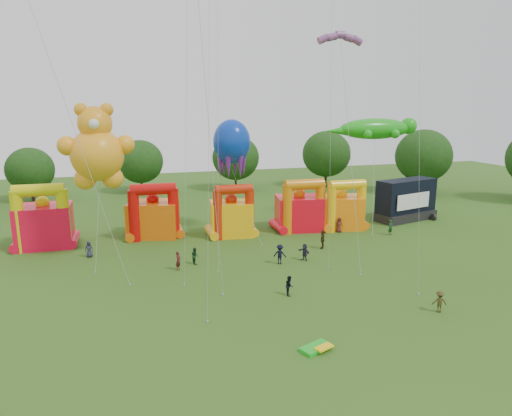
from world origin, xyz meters
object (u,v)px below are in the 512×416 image
object	(u,v)px
bouncy_castle_2	(232,216)
stage_trailer	(406,200)
teddy_bear_kite	(97,161)
gecko_kite	(374,173)
spectator_4	(323,240)
bouncy_castle_0	(44,223)
spectator_0	(89,249)
octopus_kite	(238,172)

from	to	relation	value
bouncy_castle_2	stage_trailer	world-z (taller)	bouncy_castle_2
teddy_bear_kite	gecko_kite	bearing A→B (deg)	9.29
gecko_kite	spectator_4	bearing A→B (deg)	-141.83
teddy_bear_kite	bouncy_castle_2	bearing A→B (deg)	17.69
teddy_bear_kite	gecko_kite	xyz separation A→B (m)	(32.42, 5.30, -3.18)
bouncy_castle_0	gecko_kite	bearing A→B (deg)	-0.75
bouncy_castle_0	spectator_0	distance (m)	6.98
bouncy_castle_0	teddy_bear_kite	size ratio (longest dim) A/B	0.46
bouncy_castle_2	bouncy_castle_0	bearing A→B (deg)	176.03
octopus_kite	spectator_0	distance (m)	18.17
bouncy_castle_2	gecko_kite	bearing A→B (deg)	2.71
gecko_kite	spectator_0	bearing A→B (deg)	-172.58
gecko_kite	spectator_4	distance (m)	14.51
stage_trailer	octopus_kite	bearing A→B (deg)	179.88
octopus_kite	spectator_4	bearing A→B (deg)	-51.16
bouncy_castle_2	spectator_4	distance (m)	10.98
bouncy_castle_2	spectator_4	world-z (taller)	bouncy_castle_2
bouncy_castle_0	teddy_bear_kite	world-z (taller)	teddy_bear_kite
octopus_kite	bouncy_castle_0	bearing A→B (deg)	179.23
bouncy_castle_0	octopus_kite	distance (m)	21.47
teddy_bear_kite	spectator_0	world-z (taller)	teddy_bear_kite
teddy_bear_kite	octopus_kite	xyz separation A→B (m)	(14.95, 5.53, -2.34)
teddy_bear_kite	spectator_4	xyz separation A→B (m)	(21.83, -3.02, -8.58)
bouncy_castle_0	teddy_bear_kite	bearing A→B (deg)	-43.95
bouncy_castle_0	bouncy_castle_2	bearing A→B (deg)	-3.97
stage_trailer	spectator_4	size ratio (longest dim) A/B	4.54
spectator_4	octopus_kite	bearing A→B (deg)	-102.27
bouncy_castle_0	gecko_kite	distance (m)	38.63
spectator_0	spectator_4	size ratio (longest dim) A/B	0.83
bouncy_castle_0	gecko_kite	xyz separation A→B (m)	(38.44, -0.50, 3.75)
spectator_0	bouncy_castle_2	bearing A→B (deg)	19.06
stage_trailer	teddy_bear_kite	size ratio (longest dim) A/B	0.60
spectator_0	spectator_4	distance (m)	23.57
teddy_bear_kite	bouncy_castle_0	bearing A→B (deg)	136.05
stage_trailer	spectator_4	bearing A→B (deg)	-151.51
bouncy_castle_0	spectator_4	size ratio (longest dim) A/B	3.53
stage_trailer	gecko_kite	size ratio (longest dim) A/B	0.67
bouncy_castle_2	spectator_0	bearing A→B (deg)	-167.00
bouncy_castle_0	spectator_4	xyz separation A→B (m)	(27.85, -8.83, -1.65)
octopus_kite	teddy_bear_kite	bearing A→B (deg)	-159.72
bouncy_castle_2	spectator_4	xyz separation A→B (m)	(7.96, -7.44, -1.36)
teddy_bear_kite	gecko_kite	world-z (taller)	teddy_bear_kite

